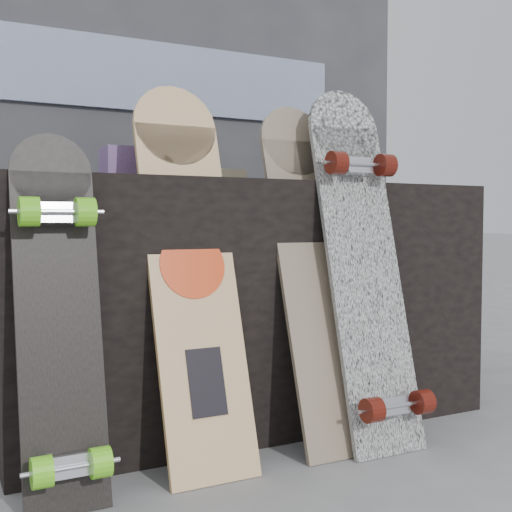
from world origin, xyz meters
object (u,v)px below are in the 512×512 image
longboard_celtic (312,262)px  skateboard_dark (60,313)px  vendor_table (243,302)px  longboard_geisha (191,260)px  longboard_cascadia (365,257)px

longboard_celtic → skateboard_dark: bearing=-173.5°
vendor_table → longboard_celtic: bearing=-75.0°
longboard_geisha → longboard_celtic: bearing=-1.8°
longboard_geisha → longboard_cascadia: (0.53, -0.08, -0.00)m
longboard_geisha → skateboard_dark: longboard_geisha is taller
longboard_celtic → longboard_cascadia: (0.14, -0.07, 0.01)m
longboard_celtic → longboard_cascadia: 0.16m
longboard_geisha → longboard_celtic: size_ratio=1.03×
vendor_table → longboard_cascadia: longboard_cascadia is taller
longboard_geisha → skateboard_dark: size_ratio=1.20×
vendor_table → skateboard_dark: 0.79m
longboard_celtic → longboard_cascadia: size_ratio=0.95×
longboard_cascadia → longboard_celtic: bearing=153.7°
vendor_table → longboard_celtic: (0.08, -0.31, 0.15)m
longboard_celtic → skateboard_dark: size_ratio=1.16×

